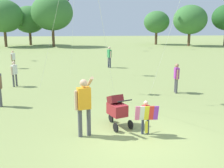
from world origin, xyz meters
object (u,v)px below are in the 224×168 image
person_kid_running (109,55)px  person_adult_flyer (84,102)px  person_back_turned (176,76)px  person_red_shirt (14,72)px  person_couple_left (13,58)px  stroller (117,108)px  child_with_butterfly_kite (146,114)px

person_kid_running → person_adult_flyer: bearing=-98.1°
person_kid_running → person_back_turned: (2.49, -7.47, -0.08)m
person_back_turned → person_red_shirt: bearing=165.6°
person_couple_left → stroller: bearing=-62.3°
child_with_butterfly_kite → person_back_turned: 5.22m
person_red_shirt → person_kid_running: bearing=45.9°
child_with_butterfly_kite → person_back_turned: size_ratio=0.74×
person_couple_left → person_back_turned: person_back_turned is taller
person_adult_flyer → person_back_turned: person_adult_flyer is taller
child_with_butterfly_kite → stroller: size_ratio=0.91×
person_red_shirt → person_kid_running: size_ratio=0.86×
person_red_shirt → person_kid_running: 7.62m
stroller → person_couple_left: 13.15m
person_adult_flyer → stroller: bearing=33.3°
person_adult_flyer → person_kid_running: 12.14m
person_adult_flyer → person_back_turned: (4.21, 4.55, -0.20)m
child_with_butterfly_kite → person_red_shirt: size_ratio=0.78×
stroller → person_couple_left: bearing=117.7°
person_adult_flyer → person_couple_left: size_ratio=1.38×
person_couple_left → person_back_turned: size_ratio=0.92×
person_adult_flyer → person_back_turned: bearing=47.2°
person_adult_flyer → person_kid_running: bearing=81.9°
child_with_butterfly_kite → person_couple_left: person_couple_left is taller
child_with_butterfly_kite → person_couple_left: size_ratio=0.80×
person_couple_left → child_with_butterfly_kite: bearing=-60.9°
child_with_butterfly_kite → person_back_turned: person_back_turned is taller
stroller → person_red_shirt: (-4.59, 5.89, 0.16)m
person_red_shirt → person_kid_running: person_kid_running is taller
person_back_turned → child_with_butterfly_kite: bearing=-117.8°
person_adult_flyer → person_red_shirt: (-3.58, 6.55, -0.25)m
person_red_shirt → person_back_turned: 8.04m
child_with_butterfly_kite → person_kid_running: person_kid_running is taller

